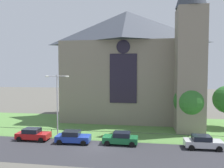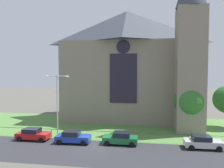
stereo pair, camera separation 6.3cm
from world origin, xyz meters
name	(u,v)px [view 2 (the right image)]	position (x,y,z in m)	size (l,w,h in m)	color
ground	(108,126)	(0.00, 10.00, 0.00)	(160.00, 160.00, 0.00)	#56544C
road_asphalt	(90,152)	(0.00, -2.00, 0.00)	(120.00, 8.00, 0.01)	#2D2D33
grass_verge	(106,129)	(0.00, 8.00, 0.00)	(120.00, 20.00, 0.01)	#517F3D
church_building	(130,64)	(3.17, 16.01, 10.27)	(23.20, 16.20, 26.00)	gray
iron_railing	(117,133)	(2.40, 2.50, 0.99)	(35.37, 0.07, 1.13)	black
tree_right_near	(189,101)	(12.34, 8.14, 4.49)	(4.57, 4.57, 6.80)	#4C3823
streetlamp_near	(57,98)	(-5.50, 2.40, 5.35)	(3.37, 0.26, 8.44)	#B2B2B7
parked_car_red	(33,134)	(-8.31, 1.08, 0.74)	(4.21, 2.04, 1.51)	#B21919
parked_car_blue	(73,137)	(-2.82, 0.66, 0.74)	(4.26, 2.15, 1.51)	#1E3899
parked_car_green	(121,138)	(3.09, 1.07, 0.74)	(4.21, 2.05, 1.51)	#196033
parked_car_silver	(203,142)	(12.58, 1.01, 0.74)	(4.23, 2.08, 1.51)	#B7B7BC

